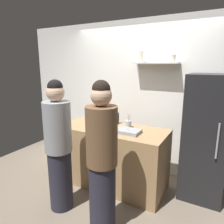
% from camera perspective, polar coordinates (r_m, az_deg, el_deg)
% --- Properties ---
extents(ground_plane, '(5.28, 5.28, 0.00)m').
position_cam_1_polar(ground_plane, '(3.14, -1.63, -23.68)').
color(ground_plane, '#726656').
extents(back_wall_assembly, '(4.80, 0.32, 2.60)m').
position_cam_1_polar(back_wall_assembly, '(3.69, 8.16, 3.96)').
color(back_wall_assembly, white).
rests_on(back_wall_assembly, ground).
extents(refrigerator, '(0.57, 0.62, 1.75)m').
position_cam_1_polar(refrigerator, '(3.18, 24.23, -6.50)').
color(refrigerator, black).
rests_on(refrigerator, ground).
extents(counter, '(1.66, 0.73, 0.93)m').
position_cam_1_polar(counter, '(3.34, 0.00, -12.00)').
color(counter, '#9E7A51').
rests_on(counter, ground).
extents(baking_pan, '(0.34, 0.24, 0.05)m').
position_cam_1_polar(baking_pan, '(2.95, 4.42, -5.29)').
color(baking_pan, gray).
rests_on(baking_pan, counter).
extents(utensil_holder, '(0.09, 0.09, 0.22)m').
position_cam_1_polar(utensil_holder, '(3.19, 4.52, -3.28)').
color(utensil_holder, '#B2B2B7').
rests_on(utensil_holder, counter).
extents(wine_bottle_pale_glass, '(0.07, 0.07, 0.29)m').
position_cam_1_polar(wine_bottle_pale_glass, '(2.87, -0.46, -3.99)').
color(wine_bottle_pale_glass, '#B2BFB2').
rests_on(wine_bottle_pale_glass, counter).
extents(wine_bottle_dark_glass, '(0.07, 0.07, 0.28)m').
position_cam_1_polar(wine_bottle_dark_glass, '(3.37, 1.35, -1.56)').
color(wine_bottle_dark_glass, black).
rests_on(wine_bottle_dark_glass, counter).
extents(water_bottle_plastic, '(0.08, 0.08, 0.24)m').
position_cam_1_polar(water_bottle_plastic, '(3.14, -0.91, -2.53)').
color(water_bottle_plastic, silver).
rests_on(water_bottle_plastic, counter).
extents(person_brown_jacket, '(0.34, 0.34, 1.72)m').
position_cam_1_polar(person_brown_jacket, '(2.32, -2.76, -13.04)').
color(person_brown_jacket, '#262633').
rests_on(person_brown_jacket, ground).
extents(person_grey_hoodie, '(0.34, 0.34, 1.70)m').
position_cam_1_polar(person_grey_hoodie, '(2.75, -14.37, -9.42)').
color(person_grey_hoodie, '#262633').
rests_on(person_grey_hoodie, ground).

